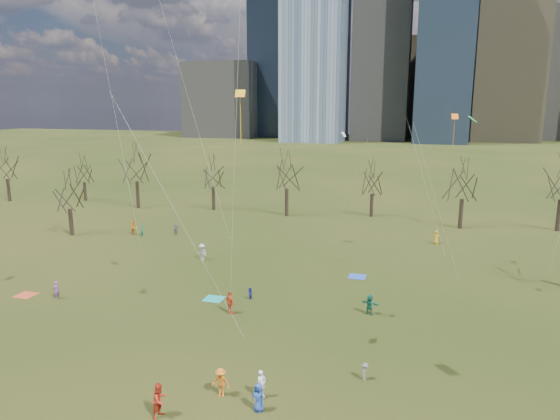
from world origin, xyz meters
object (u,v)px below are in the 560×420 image
(blanket_crimson, at_px, (26,295))
(blanket_teal, at_px, (214,299))
(person_1, at_px, (262,384))
(blanket_navy, at_px, (357,277))
(person_2, at_px, (160,400))
(person_0, at_px, (258,397))
(person_4, at_px, (230,303))

(blanket_crimson, bearing_deg, blanket_teal, 13.01)
(blanket_crimson, xyz_separation_m, person_1, (24.18, -8.94, 0.81))
(blanket_navy, distance_m, blanket_crimson, 29.56)
(blanket_navy, distance_m, person_2, 25.61)
(blanket_teal, distance_m, person_1, 15.13)
(blanket_crimson, distance_m, person_2, 23.03)
(blanket_crimson, height_order, person_2, person_2)
(person_0, relative_size, person_2, 0.84)
(blanket_crimson, bearing_deg, blanket_navy, 25.11)
(blanket_navy, bearing_deg, person_0, -95.93)
(blanket_teal, relative_size, blanket_navy, 1.00)
(blanket_teal, relative_size, person_0, 1.01)
(blanket_teal, height_order, person_2, person_2)
(blanket_teal, relative_size, person_4, 0.88)
(blanket_teal, distance_m, person_4, 3.53)
(person_4, bearing_deg, person_0, 159.95)
(blanket_teal, distance_m, blanket_crimson, 16.26)
(blanket_navy, xyz_separation_m, person_4, (-8.49, -11.27, 0.90))
(blanket_navy, distance_m, person_0, 22.84)
(blanket_crimson, bearing_deg, person_0, -22.61)
(blanket_navy, relative_size, person_4, 0.88)
(blanket_navy, xyz_separation_m, person_1, (-2.58, -21.48, 0.81))
(person_1, xyz_separation_m, person_2, (-4.57, -3.09, 0.12))
(blanket_teal, height_order, blanket_navy, same)
(person_0, xyz_separation_m, person_2, (-4.80, -1.86, 0.15))
(blanket_teal, xyz_separation_m, person_4, (2.44, -2.39, 0.90))
(blanket_crimson, relative_size, person_4, 0.88)
(blanket_crimson, height_order, person_0, person_0)
(blanket_navy, height_order, blanket_crimson, same)
(person_2, xyz_separation_m, person_4, (-1.33, 13.30, -0.03))
(person_0, bearing_deg, blanket_navy, 99.89)
(blanket_teal, bearing_deg, person_2, -76.50)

